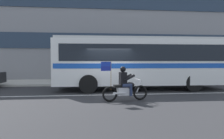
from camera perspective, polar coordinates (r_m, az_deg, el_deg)
The scene contains 7 objects.
ground_plane at distance 10.79m, azimuth -0.81°, elevation -7.05°, with size 60.00×60.00×0.00m, color #2B2B2D.
sidewalk_curb at distance 15.82m, azimuth -2.42°, elevation -3.68°, with size 28.00×3.80×0.15m, color #B7B2A8.
lane_center_stripe at distance 10.21m, azimuth -0.51°, elevation -7.59°, with size 26.60×0.14×0.01m, color silver.
office_building_facade at distance 18.33m, azimuth -2.89°, elevation 13.27°, with size 28.00×0.89×10.38m.
transit_bus at distance 12.17m, azimuth 8.58°, elevation 2.92°, with size 10.59×2.78×3.22m.
motorcycle_with_rider at distance 8.60m, azimuth 3.89°, elevation -5.05°, with size 2.17×0.72×1.78m.
fire_hydrant at distance 16.08m, azimuth 18.96°, elevation -2.13°, with size 0.22×0.30×0.75m.
Camera 1 is at (-0.92, -10.60, 1.82)m, focal length 30.45 mm.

